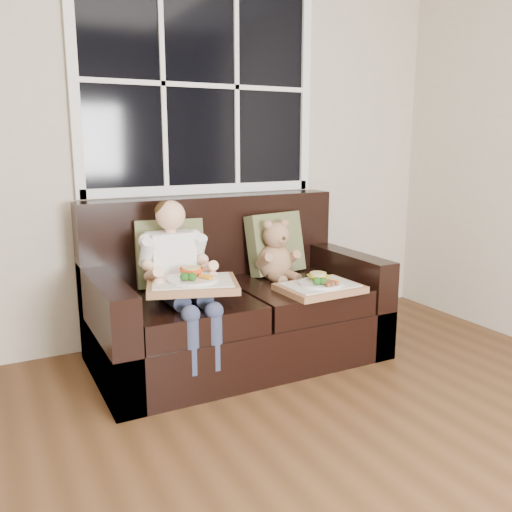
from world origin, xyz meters
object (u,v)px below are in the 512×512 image
teddy_bear (276,254)px  tray_right (320,286)px  child (177,266)px  loveseat (233,307)px  tray_left (192,283)px

teddy_bear → tray_right: (0.08, -0.39, -0.12)m
child → teddy_bear: child is taller
teddy_bear → loveseat: bearing=-177.1°
teddy_bear → tray_left: teddy_bear is taller
teddy_bear → tray_right: size_ratio=0.85×
child → teddy_bear: bearing=11.1°
loveseat → tray_right: loveseat is taller
teddy_bear → tray_right: 0.41m
child → tray_right: size_ratio=1.78×
loveseat → tray_right: bearing=-43.4°
loveseat → tray_right: size_ratio=3.66×
tray_right → teddy_bear: bearing=98.9°
loveseat → tray_left: (-0.37, -0.29, 0.27)m
child → tray_right: child is taller
child → tray_right: (0.78, -0.25, -0.15)m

